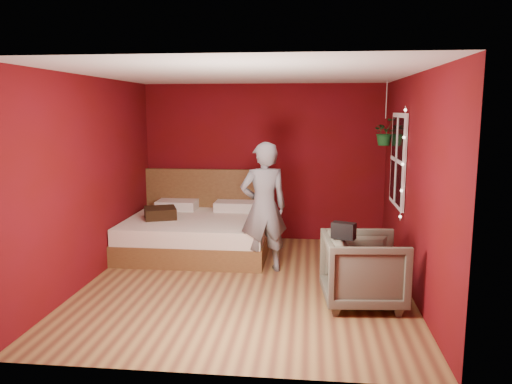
% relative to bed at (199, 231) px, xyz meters
% --- Properties ---
extents(floor, '(4.50, 4.50, 0.00)m').
position_rel_bed_xyz_m(floor, '(0.92, -1.38, -0.31)').
color(floor, olive).
rests_on(floor, ground).
extents(room_walls, '(4.04, 4.54, 2.62)m').
position_rel_bed_xyz_m(room_walls, '(0.92, -1.38, 1.37)').
color(room_walls, '#590912').
rests_on(room_walls, ground).
extents(window, '(0.05, 0.97, 1.27)m').
position_rel_bed_xyz_m(window, '(2.89, -0.48, 1.19)').
color(window, white).
rests_on(window, room_walls).
extents(fairy_lights, '(0.04, 0.04, 1.45)m').
position_rel_bed_xyz_m(fairy_lights, '(2.86, -1.01, 1.19)').
color(fairy_lights, silver).
rests_on(fairy_lights, room_walls).
extents(bed, '(2.16, 1.83, 1.19)m').
position_rel_bed_xyz_m(bed, '(0.00, 0.00, 0.00)').
color(bed, brown).
rests_on(bed, ground).
extents(person, '(0.75, 0.61, 1.76)m').
position_rel_bed_xyz_m(person, '(1.09, -0.88, 0.57)').
color(person, slate).
rests_on(person, ground).
extents(armchair, '(0.96, 0.94, 0.81)m').
position_rel_bed_xyz_m(armchair, '(2.32, -1.94, 0.10)').
color(armchair, '#595546').
rests_on(armchair, ground).
extents(handbag, '(0.28, 0.21, 0.18)m').
position_rel_bed_xyz_m(handbag, '(2.07, -2.14, 0.59)').
color(handbag, black).
rests_on(handbag, armchair).
extents(throw_pillow, '(0.59, 0.59, 0.16)m').
position_rel_bed_xyz_m(throw_pillow, '(-0.56, -0.18, 0.31)').
color(throw_pillow, '#322010').
rests_on(throw_pillow, bed).
extents(hanging_plant, '(0.45, 0.42, 0.95)m').
position_rel_bed_xyz_m(hanging_plant, '(2.80, 0.20, 1.54)').
color(hanging_plant, silver).
rests_on(hanging_plant, room_walls).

